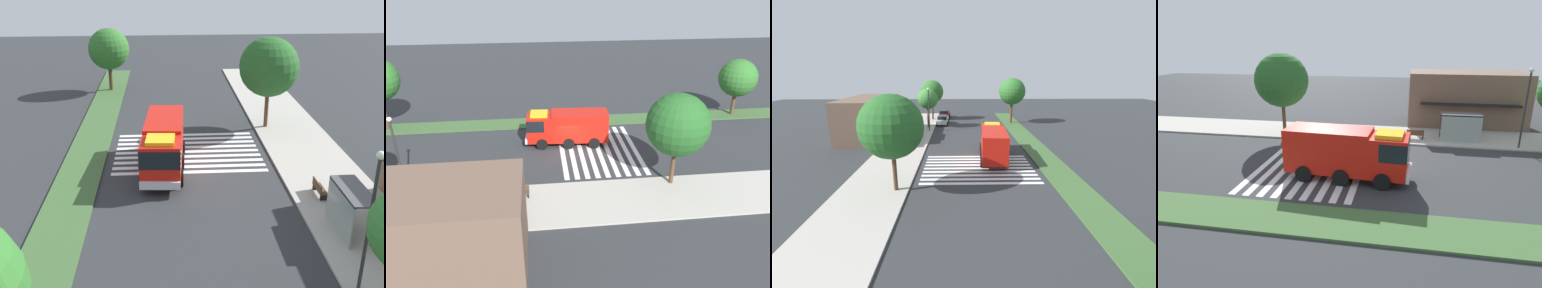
{
  "view_description": "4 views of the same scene",
  "coord_description": "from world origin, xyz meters",
  "views": [
    {
      "loc": [
        29.17,
        -1.67,
        13.76
      ],
      "look_at": [
        -1.29,
        0.24,
        1.27
      ],
      "focal_mm": 42.6,
      "sensor_mm": 36.0,
      "label": 1
    },
    {
      "loc": [
        2.97,
        32.09,
        16.29
      ],
      "look_at": [
        -0.67,
        1.16,
        1.29
      ],
      "focal_mm": 34.1,
      "sensor_mm": 36.0,
      "label": 2
    },
    {
      "loc": [
        -27.12,
        1.9,
        9.58
      ],
      "look_at": [
        0.18,
        1.4,
        1.68
      ],
      "focal_mm": 24.23,
      "sensor_mm": 36.0,
      "label": 3
    },
    {
      "loc": [
        3.77,
        -21.48,
        9.0
      ],
      "look_at": [
        -0.11,
        0.3,
        1.74
      ],
      "focal_mm": 29.93,
      "sensor_mm": 36.0,
      "label": 4
    }
  ],
  "objects": [
    {
      "name": "street_lamp",
      "position": [
        13.49,
        6.67,
        4.06
      ],
      "size": [
        0.36,
        0.36,
        6.7
      ],
      "color": "#2D2D30",
      "rests_on": "sidewalk"
    },
    {
      "name": "crosswalk",
      "position": [
        -2.84,
        0.0,
        0.01
      ],
      "size": [
        7.65,
        10.93,
        0.01
      ],
      "color": "silver",
      "rests_on": "ground_plane"
    },
    {
      "name": "median_tree_far_west",
      "position": [
        -20.74,
        -7.57,
        4.64
      ],
      "size": [
        4.41,
        4.41,
        6.73
      ],
      "color": "#513823",
      "rests_on": "median_strip"
    },
    {
      "name": "sidewalk",
      "position": [
        0.0,
        8.97,
        0.07
      ],
      "size": [
        60.0,
        5.79,
        0.14
      ],
      "primitive_type": "cube",
      "color": "#ADA89E",
      "rests_on": "ground_plane"
    },
    {
      "name": "sidewalk_tree_far_west",
      "position": [
        -7.78,
        7.07,
        5.37
      ],
      "size": [
        4.99,
        4.99,
        7.73
      ],
      "color": "#513823",
      "rests_on": "sidewalk"
    },
    {
      "name": "ground_plane",
      "position": [
        0.0,
        0.0,
        0.0
      ],
      "size": [
        120.0,
        120.0,
        0.0
      ],
      "primitive_type": "plane",
      "color": "#2D3033"
    },
    {
      "name": "bus_stop_shelter",
      "position": [
        8.75,
        7.77,
        1.89
      ],
      "size": [
        3.5,
        1.4,
        2.46
      ],
      "color": "#4C4C51",
      "rests_on": "sidewalk"
    },
    {
      "name": "median_strip",
      "position": [
        0.0,
        -7.57,
        0.07
      ],
      "size": [
        60.0,
        3.0,
        0.14
      ],
      "primitive_type": "cube",
      "color": "#3D6033",
      "rests_on": "ground_plane"
    },
    {
      "name": "bench_near_shelter",
      "position": [
        4.75,
        7.74,
        0.59
      ],
      "size": [
        1.6,
        0.5,
        0.9
      ],
      "color": "#4C3823",
      "rests_on": "sidewalk"
    },
    {
      "name": "storefront_building",
      "position": [
        10.02,
        14.85,
        2.84
      ],
      "size": [
        11.97,
        6.79,
        5.69
      ],
      "color": "brown",
      "rests_on": "ground_plane"
    },
    {
      "name": "fire_truck",
      "position": [
        0.29,
        -1.82,
        1.95
      ],
      "size": [
        8.45,
        3.25,
        3.43
      ],
      "rotation": [
        0.0,
        0.0,
        -0.07
      ],
      "color": "red",
      "rests_on": "ground_plane"
    }
  ]
}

